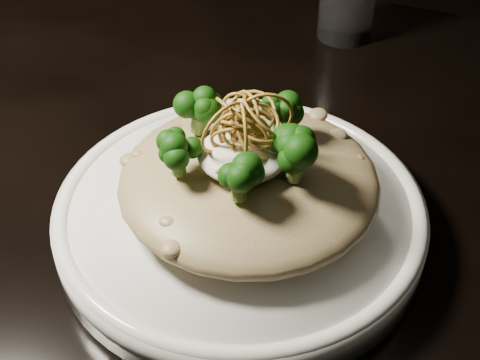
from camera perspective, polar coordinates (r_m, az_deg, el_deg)
name	(u,v)px	position (r m, az deg, el deg)	size (l,w,h in m)	color
table	(211,235)	(0.67, -2.53, -4.72)	(1.10, 0.80, 0.75)	black
plate	(240,217)	(0.54, 0.00, -3.16)	(0.30, 0.30, 0.03)	white
risotto	(249,180)	(0.52, 0.78, -0.03)	(0.20, 0.20, 0.04)	brown
broccoli	(240,140)	(0.49, -0.02, 3.43)	(0.12, 0.12, 0.04)	black
cheese	(242,154)	(0.49, 0.21, 2.20)	(0.07, 0.07, 0.02)	white
shallots	(248,119)	(0.48, 0.68, 5.22)	(0.05, 0.05, 0.03)	brown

